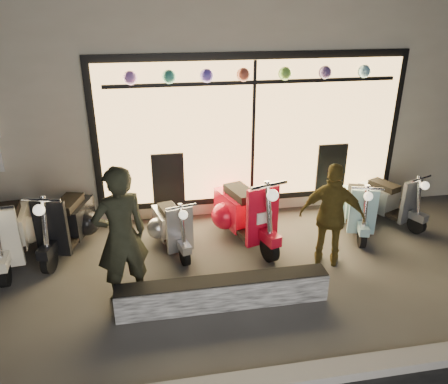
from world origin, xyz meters
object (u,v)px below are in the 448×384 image
(graffiti_barrier, at_px, (223,292))
(scooter_red, at_px, (242,210))
(woman, at_px, (332,216))
(man, at_px, (121,236))
(scooter_silver, at_px, (171,224))

(graffiti_barrier, relative_size, scooter_red, 1.65)
(graffiti_barrier, bearing_deg, woman, 22.64)
(man, bearing_deg, graffiti_barrier, 142.08)
(man, bearing_deg, scooter_silver, -138.16)
(scooter_silver, height_order, man, man)
(graffiti_barrier, relative_size, man, 1.46)
(woman, bearing_deg, scooter_silver, 1.38)
(scooter_silver, height_order, woman, woman)
(man, distance_m, woman, 2.97)
(scooter_red, bearing_deg, man, -160.31)
(man, bearing_deg, woman, 165.78)
(graffiti_barrier, distance_m, scooter_silver, 1.78)
(graffiti_barrier, xyz_separation_m, woman, (1.72, 0.72, 0.59))
(scooter_silver, relative_size, woman, 0.80)
(scooter_silver, distance_m, scooter_red, 1.19)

